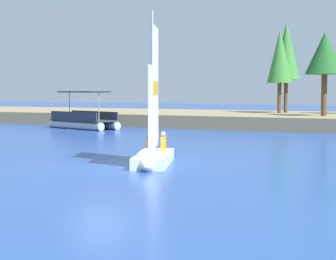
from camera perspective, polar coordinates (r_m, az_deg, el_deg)
ground_plane at (r=23.35m, az=-6.13°, el=-3.54°), size 200.00×200.00×0.00m
shore_bank at (r=50.71m, az=12.32°, el=0.86°), size 80.00×13.88×0.99m
shoreline_tree_left at (r=52.62m, az=10.16°, el=6.60°), size 2.08×2.08×6.91m
shoreline_tree_midleft at (r=53.98m, az=10.73°, el=7.08°), size 2.30×2.30×7.68m
shoreline_tree_centre at (r=47.73m, az=14.10°, el=6.75°), size 2.87×2.87×6.20m
wooden_dock at (r=48.68m, az=-7.01°, el=0.47°), size 1.55×4.40×0.43m
sailboat at (r=23.96m, az=-1.49°, el=-2.09°), size 2.93×5.04×6.29m
pontoon_boat at (r=47.24m, az=-7.68°, el=0.91°), size 6.38×3.91×2.80m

